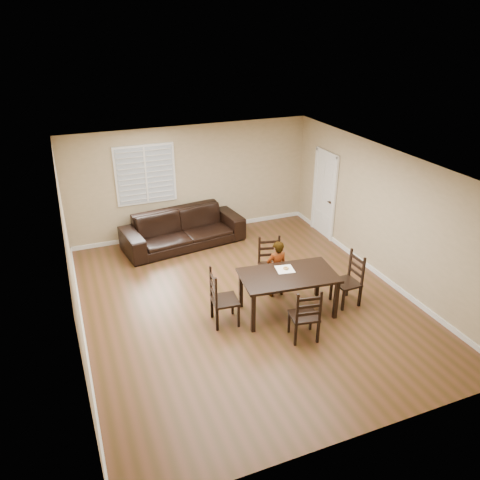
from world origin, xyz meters
name	(u,v)px	position (x,y,z in m)	size (l,w,h in m)	color
ground	(246,302)	(0.00, 0.00, 0.00)	(7.00, 7.00, 0.00)	brown
room	(244,211)	(0.04, 0.18, 1.81)	(6.04, 7.04, 2.72)	tan
dining_table	(288,279)	(0.58, -0.60, 0.71)	(1.80, 1.14, 0.80)	black
chair_near	(269,263)	(0.71, 0.48, 0.47)	(0.55, 0.52, 1.03)	black
chair_far	(306,319)	(0.47, -1.49, 0.45)	(0.52, 0.49, 1.00)	black
chair_left	(218,300)	(-0.72, -0.46, 0.48)	(0.49, 0.52, 1.06)	black
chair_right	(352,280)	(1.87, -0.73, 0.47)	(0.45, 0.48, 1.03)	black
child	(277,269)	(0.64, 0.01, 0.58)	(0.42, 0.28, 1.17)	gray
napkin	(285,269)	(0.60, -0.41, 0.80)	(0.31, 0.31, 0.00)	white
donut	(286,268)	(0.62, -0.41, 0.82)	(0.10, 0.10, 0.04)	#B07F3F
sofa	(183,229)	(-0.43, 2.86, 0.41)	(2.83, 1.11, 0.83)	black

